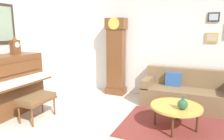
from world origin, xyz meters
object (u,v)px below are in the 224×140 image
(grandfather_clock, at_px, (116,59))
(green_jug, at_px, (183,104))
(coffee_table, at_px, (176,107))
(mantel_clock, at_px, (15,46))
(piano_bench, at_px, (37,99))
(couch, at_px, (185,93))
(piano, at_px, (8,85))

(grandfather_clock, bearing_deg, green_jug, -40.09)
(coffee_table, relative_size, green_jug, 3.67)
(mantel_clock, bearing_deg, piano_bench, -19.19)
(couch, xyz_separation_m, mantel_clock, (-3.33, -1.66, 1.07))
(grandfather_clock, bearing_deg, coffee_table, -39.31)
(piano, distance_m, mantel_clock, 0.82)
(green_jug, bearing_deg, mantel_clock, -175.02)
(piano_bench, xyz_separation_m, mantel_clock, (-0.76, 0.26, 0.98))
(mantel_clock, bearing_deg, green_jug, 4.98)
(piano, xyz_separation_m, grandfather_clock, (1.53, 2.12, 0.35))
(grandfather_clock, height_order, coffee_table, grandfather_clock)
(piano_bench, xyz_separation_m, couch, (2.57, 1.93, -0.09))
(piano_bench, bearing_deg, coffee_table, 15.42)
(coffee_table, distance_m, green_jug, 0.21)
(piano_bench, relative_size, coffee_table, 0.80)
(piano_bench, distance_m, couch, 3.21)
(coffee_table, bearing_deg, piano, -167.95)
(piano_bench, relative_size, green_jug, 2.92)
(coffee_table, relative_size, mantel_clock, 2.32)
(couch, bearing_deg, piano, -149.90)
(couch, xyz_separation_m, green_jug, (0.05, -1.37, 0.20))
(piano, distance_m, couch, 3.86)
(piano_bench, distance_m, grandfather_clock, 2.32)
(grandfather_clock, relative_size, couch, 1.07)
(couch, distance_m, coffee_table, 1.24)
(piano_bench, bearing_deg, couch, 36.81)
(piano_bench, height_order, mantel_clock, mantel_clock)
(piano, height_order, green_jug, piano)
(piano, relative_size, grandfather_clock, 0.71)
(couch, height_order, coffee_table, couch)
(grandfather_clock, height_order, mantel_clock, grandfather_clock)
(coffee_table, bearing_deg, mantel_clock, -172.50)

